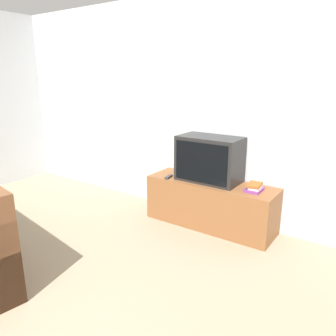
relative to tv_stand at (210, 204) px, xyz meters
The scene contains 5 objects.
wall_back 1.15m from the tv_stand, 144.47° to the left, with size 9.00×0.06×2.60m.
tv_stand is the anchor object (origin of this frame).
television 0.52m from the tv_stand, 146.15° to the left, with size 0.70×0.40×0.51m.
book_stack 0.59m from the tv_stand, ahead, with size 0.16×0.21×0.08m.
remote_on_stand 0.57m from the tv_stand, 163.30° to the right, with size 0.06×0.15×0.02m.
Camera 1 is at (2.00, -0.40, 1.68)m, focal length 35.00 mm.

